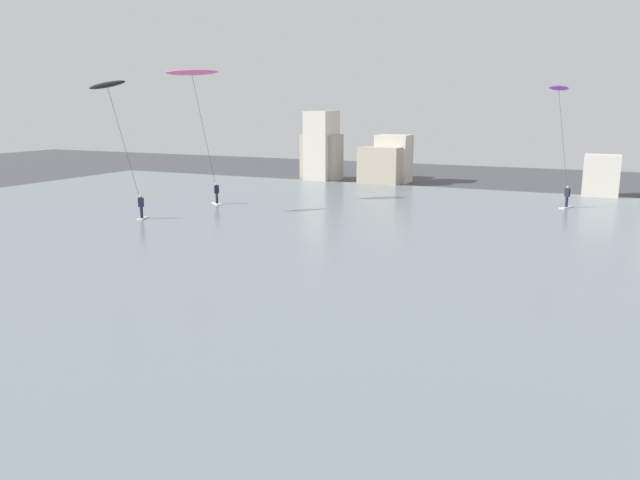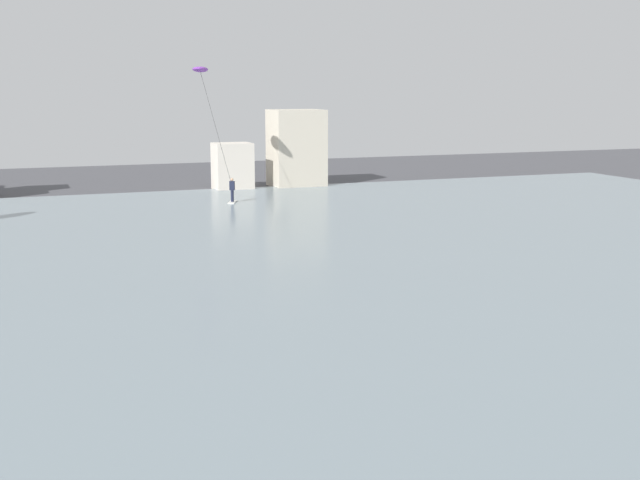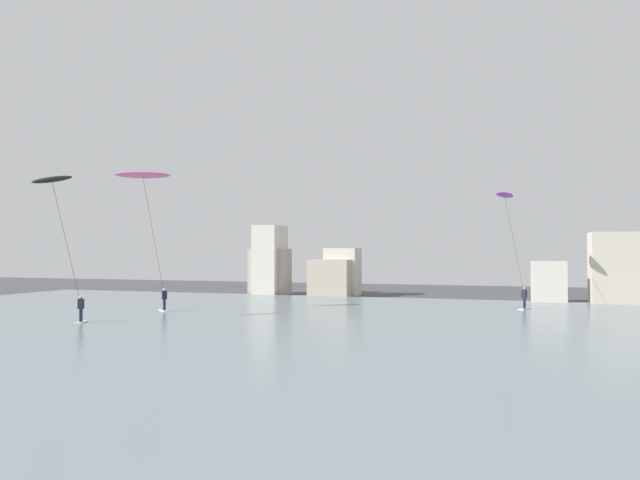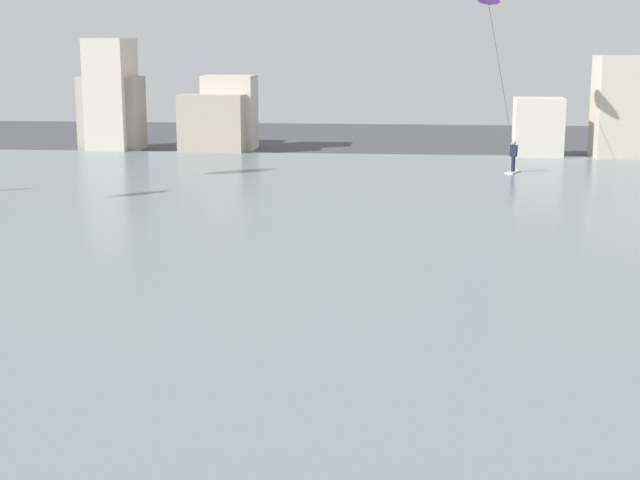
{
  "view_description": "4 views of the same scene",
  "coord_description": "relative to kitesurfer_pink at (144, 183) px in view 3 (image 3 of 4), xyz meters",
  "views": [
    {
      "loc": [
        9.15,
        -1.14,
        7.58
      ],
      "look_at": [
        2.41,
        13.44,
        4.12
      ],
      "focal_mm": 35.19,
      "sensor_mm": 36.0,
      "label": 1
    },
    {
      "loc": [
        -7.41,
        -4.67,
        7.63
      ],
      "look_at": [
        1.05,
        17.64,
        3.22
      ],
      "focal_mm": 46.22,
      "sensor_mm": 36.0,
      "label": 2
    },
    {
      "loc": [
        5.67,
        1.92,
        4.43
      ],
      "look_at": [
        2.28,
        12.34,
        4.63
      ],
      "focal_mm": 33.29,
      "sensor_mm": 36.0,
      "label": 3
    },
    {
      "loc": [
        1.71,
        -1.34,
        6.57
      ],
      "look_at": [
        0.15,
        13.27,
        3.56
      ],
      "focal_mm": 53.43,
      "sensor_mm": 36.0,
      "label": 4
    }
  ],
  "objects": [
    {
      "name": "water_bay",
      "position": [
        20.02,
        -8.79,
        -9.36
      ],
      "size": [
        84.0,
        52.0,
        0.1
      ],
      "primitive_type": "cube",
      "color": "gray",
      "rests_on": "ground"
    },
    {
      "name": "far_shore_buildings",
      "position": [
        15.01,
        18.29,
        -6.73
      ],
      "size": [
        35.68,
        5.51,
        7.01
      ],
      "color": "#A89E93",
      "rests_on": "ground"
    },
    {
      "name": "kitesurfer_pink",
      "position": [
        0.0,
        0.0,
        0.0
      ],
      "size": [
        4.52,
        3.5,
        10.25
      ],
      "color": "silver",
      "rests_on": "water_bay"
    },
    {
      "name": "kitesurfer_purple",
      "position": [
        25.24,
        11.67,
        -1.26
      ],
      "size": [
        2.78,
        5.05,
        8.99
      ],
      "color": "silver",
      "rests_on": "water_bay"
    },
    {
      "name": "kitesurfer_black",
      "position": [
        -1.4,
        -7.23,
        -1.76
      ],
      "size": [
        4.27,
        2.45,
        9.28
      ],
      "color": "silver",
      "rests_on": "water_bay"
    }
  ]
}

